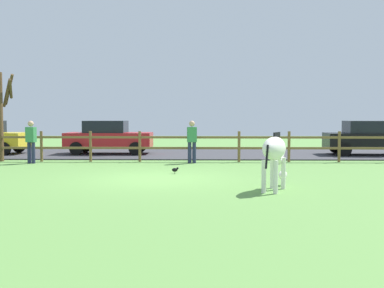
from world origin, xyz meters
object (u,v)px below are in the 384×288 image
Objects in this scene: parked_car_red at (108,137)px; visitor_left_of_tree at (192,140)px; zebra at (275,152)px; crow_on_grass at (175,170)px; bare_tree at (0,113)px; visitor_right_of_tree at (31,140)px; parked_car_black at (369,138)px.

visitor_left_of_tree is (4.03, -3.91, 0.06)m from parked_car_red.
zebra is 0.46× the size of parked_car_red.
bare_tree is at bearing 151.73° from crow_on_grass.
bare_tree reaches higher than visitor_right_of_tree.
parked_car_black is at bearing 14.55° from visitor_right_of_tree.
crow_on_grass is 0.13× the size of visitor_left_of_tree.
parked_car_red is 4.63m from visitor_right_of_tree.
visitor_left_of_tree and visitor_right_of_tree have the same top height.
visitor_left_of_tree reaches higher than crow_on_grass.
zebra is 10.47m from visitor_right_of_tree.
visitor_right_of_tree reaches higher than parked_car_red.
parked_car_red is at bearing 120.62° from zebra.
visitor_right_of_tree is at bearing 142.74° from zebra.
parked_car_red is (-12.09, 0.41, 0.00)m from parked_car_black.
bare_tree is 2.18× the size of visitor_right_of_tree.
visitor_right_of_tree is (1.56, -0.82, -1.03)m from bare_tree.
zebra is 1.11× the size of visitor_right_of_tree.
parked_car_black is (15.80, 2.88, -1.09)m from bare_tree.
visitor_left_of_tree is (-8.06, -3.50, 0.06)m from parked_car_black.
bare_tree reaches higher than parked_car_red.
visitor_left_of_tree reaches higher than parked_car_red.
zebra reaches higher than crow_on_grass.
parked_car_black is at bearing 23.46° from visitor_left_of_tree.
visitor_right_of_tree is (-2.15, -4.10, 0.06)m from parked_car_red.
bare_tree is at bearing 152.16° from visitor_right_of_tree.
bare_tree reaches higher than parked_car_black.
bare_tree is 16.60× the size of crow_on_grass.
bare_tree is 8.45m from crow_on_grass.
parked_car_black is 2.49× the size of visitor_left_of_tree.
bare_tree is at bearing -169.68° from parked_car_black.
parked_car_black reaches higher than crow_on_grass.
crow_on_grass is 8.06m from parked_car_red.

